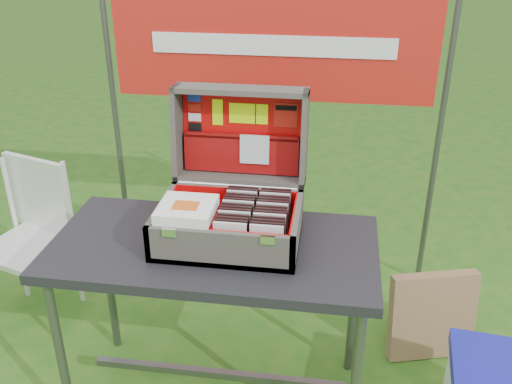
% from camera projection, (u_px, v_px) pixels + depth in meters
% --- Properties ---
extents(table, '(1.23, 0.62, 0.77)m').
position_uv_depth(table, '(216.00, 324.00, 2.31)').
color(table, '#222227').
rests_on(table, ground).
extents(table_top, '(1.23, 0.62, 0.04)m').
position_uv_depth(table_top, '(214.00, 248.00, 2.15)').
color(table_top, '#222227').
rests_on(table_top, ground).
extents(table_leg_fl, '(0.04, 0.04, 0.73)m').
position_uv_depth(table_leg_fl, '(61.00, 357.00, 2.17)').
color(table_leg_fl, '#59595B').
rests_on(table_leg_fl, ground).
extents(table_leg_bl, '(0.04, 0.04, 0.73)m').
position_uv_depth(table_leg_bl, '(109.00, 282.00, 2.61)').
color(table_leg_bl, '#59595B').
rests_on(table_leg_bl, ground).
extents(table_leg_br, '(0.04, 0.04, 0.73)m').
position_uv_depth(table_leg_br, '(354.00, 303.00, 2.46)').
color(table_leg_br, '#59595B').
rests_on(table_leg_br, ground).
extents(table_brace, '(1.08, 0.03, 0.03)m').
position_uv_depth(table_brace, '(218.00, 374.00, 2.42)').
color(table_brace, '#59595B').
rests_on(table_brace, ground).
extents(suitcase, '(0.53, 0.54, 0.51)m').
position_uv_depth(suitcase, '(231.00, 173.00, 2.09)').
color(suitcase, '#5F5C55').
rests_on(suitcase, table).
extents(suitcase_base_bottom, '(0.53, 0.38, 0.02)m').
position_uv_depth(suitcase_base_bottom, '(229.00, 239.00, 2.15)').
color(suitcase_base_bottom, '#5F5C55').
rests_on(suitcase_base_bottom, table_top).
extents(suitcase_base_wall_front, '(0.53, 0.02, 0.14)m').
position_uv_depth(suitcase_base_wall_front, '(219.00, 250.00, 1.96)').
color(suitcase_base_wall_front, '#5F5C55').
rests_on(suitcase_base_wall_front, table_top).
extents(suitcase_base_wall_back, '(0.53, 0.02, 0.14)m').
position_uv_depth(suitcase_base_wall_back, '(237.00, 203.00, 2.28)').
color(suitcase_base_wall_back, '#5F5C55').
rests_on(suitcase_base_wall_back, table_top).
extents(suitcase_base_wall_left, '(0.02, 0.38, 0.14)m').
position_uv_depth(suitcase_base_wall_left, '(163.00, 220.00, 2.15)').
color(suitcase_base_wall_left, '#5F5C55').
rests_on(suitcase_base_wall_left, table_top).
extents(suitcase_base_wall_right, '(0.02, 0.38, 0.14)m').
position_uv_depth(suitcase_base_wall_right, '(297.00, 230.00, 2.09)').
color(suitcase_base_wall_right, '#5F5C55').
rests_on(suitcase_base_wall_right, table_top).
extents(suitcase_liner_floor, '(0.49, 0.34, 0.01)m').
position_uv_depth(suitcase_liner_floor, '(229.00, 236.00, 2.14)').
color(suitcase_liner_floor, red).
rests_on(suitcase_liner_floor, suitcase_base_bottom).
extents(suitcase_latch_left, '(0.05, 0.01, 0.03)m').
position_uv_depth(suitcase_latch_left, '(169.00, 233.00, 1.95)').
color(suitcase_latch_left, silver).
rests_on(suitcase_latch_left, suitcase_base_wall_front).
extents(suitcase_latch_right, '(0.05, 0.01, 0.03)m').
position_uv_depth(suitcase_latch_right, '(268.00, 240.00, 1.91)').
color(suitcase_latch_right, silver).
rests_on(suitcase_latch_right, suitcase_base_wall_front).
extents(suitcase_hinge, '(0.48, 0.02, 0.02)m').
position_uv_depth(suitcase_hinge, '(237.00, 186.00, 2.26)').
color(suitcase_hinge, silver).
rests_on(suitcase_hinge, suitcase_base_wall_back).
extents(suitcase_lid_back, '(0.53, 0.05, 0.38)m').
position_uv_depth(suitcase_lid_back, '(243.00, 131.00, 2.31)').
color(suitcase_lid_back, '#5F5C55').
rests_on(suitcase_lid_back, suitcase_base_wall_back).
extents(suitcase_lid_rim_far, '(0.53, 0.14, 0.03)m').
position_uv_depth(suitcase_lid_rim_far, '(240.00, 90.00, 2.19)').
color(suitcase_lid_rim_far, '#5F5C55').
rests_on(suitcase_lid_rim_far, suitcase_lid_back).
extents(suitcase_lid_rim_near, '(0.53, 0.14, 0.03)m').
position_uv_depth(suitcase_lid_rim_near, '(240.00, 177.00, 2.32)').
color(suitcase_lid_rim_near, '#5F5C55').
rests_on(suitcase_lid_rim_near, suitcase_lid_back).
extents(suitcase_lid_rim_left, '(0.02, 0.17, 0.39)m').
position_uv_depth(suitcase_lid_rim_left, '(178.00, 132.00, 2.29)').
color(suitcase_lid_rim_left, '#5F5C55').
rests_on(suitcase_lid_rim_left, suitcase_lid_back).
extents(suitcase_lid_rim_right, '(0.02, 0.17, 0.39)m').
position_uv_depth(suitcase_lid_rim_right, '(304.00, 138.00, 2.22)').
color(suitcase_lid_rim_right, '#5F5C55').
rests_on(suitcase_lid_rim_right, suitcase_lid_back).
extents(suitcase_lid_liner, '(0.48, 0.04, 0.33)m').
position_uv_depth(suitcase_lid_liner, '(242.00, 132.00, 2.30)').
color(suitcase_lid_liner, red).
rests_on(suitcase_lid_liner, suitcase_lid_back).
extents(suitcase_liner_wall_front, '(0.49, 0.01, 0.12)m').
position_uv_depth(suitcase_liner_wall_front, '(220.00, 245.00, 1.97)').
color(suitcase_liner_wall_front, red).
rests_on(suitcase_liner_wall_front, suitcase_base_bottom).
extents(suitcase_liner_wall_back, '(0.49, 0.01, 0.12)m').
position_uv_depth(suitcase_liner_wall_back, '(236.00, 202.00, 2.26)').
color(suitcase_liner_wall_back, red).
rests_on(suitcase_liner_wall_back, suitcase_base_bottom).
extents(suitcase_liner_wall_left, '(0.01, 0.34, 0.12)m').
position_uv_depth(suitcase_liner_wall_left, '(166.00, 218.00, 2.15)').
color(suitcase_liner_wall_left, red).
rests_on(suitcase_liner_wall_left, suitcase_base_bottom).
extents(suitcase_liner_wall_right, '(0.01, 0.34, 0.12)m').
position_uv_depth(suitcase_liner_wall_right, '(293.00, 227.00, 2.09)').
color(suitcase_liner_wall_right, red).
rests_on(suitcase_liner_wall_right, suitcase_base_bottom).
extents(suitcase_lid_pocket, '(0.47, 0.05, 0.15)m').
position_uv_depth(suitcase_lid_pocket, '(241.00, 154.00, 2.31)').
color(suitcase_lid_pocket, maroon).
rests_on(suitcase_lid_pocket, suitcase_lid_liner).
extents(suitcase_pocket_edge, '(0.46, 0.02, 0.02)m').
position_uv_depth(suitcase_pocket_edge, '(241.00, 137.00, 2.28)').
color(suitcase_pocket_edge, maroon).
rests_on(suitcase_pocket_edge, suitcase_lid_pocket).
extents(suitcase_pocket_cd, '(0.12, 0.02, 0.12)m').
position_uv_depth(suitcase_pocket_cd, '(255.00, 149.00, 2.28)').
color(suitcase_pocket_cd, silver).
rests_on(suitcase_pocket_cd, suitcase_lid_pocket).
extents(lid_sticker_cc_a, '(0.05, 0.01, 0.03)m').
position_uv_depth(lid_sticker_cc_a, '(194.00, 98.00, 2.27)').
color(lid_sticker_cc_a, '#1933B2').
rests_on(lid_sticker_cc_a, suitcase_lid_liner).
extents(lid_sticker_cc_b, '(0.05, 0.01, 0.03)m').
position_uv_depth(lid_sticker_cc_b, '(194.00, 107.00, 2.28)').
color(lid_sticker_cc_b, red).
rests_on(lid_sticker_cc_b, suitcase_lid_liner).
extents(lid_sticker_cc_c, '(0.05, 0.01, 0.03)m').
position_uv_depth(lid_sticker_cc_c, '(195.00, 117.00, 2.30)').
color(lid_sticker_cc_c, white).
rests_on(lid_sticker_cc_c, suitcase_lid_liner).
extents(lid_sticker_cc_d, '(0.05, 0.01, 0.03)m').
position_uv_depth(lid_sticker_cc_d, '(195.00, 127.00, 2.31)').
color(lid_sticker_cc_d, black).
rests_on(lid_sticker_cc_d, suitcase_lid_liner).
extents(lid_card_neon_tall, '(0.04, 0.01, 0.10)m').
position_uv_depth(lid_card_neon_tall, '(218.00, 112.00, 2.28)').
color(lid_card_neon_tall, '#BEEE06').
rests_on(lid_card_neon_tall, suitcase_lid_liner).
extents(lid_card_neon_main, '(0.10, 0.01, 0.08)m').
position_uv_depth(lid_card_neon_main, '(242.00, 113.00, 2.26)').
color(lid_card_neon_main, '#BEEE06').
rests_on(lid_card_neon_main, suitcase_lid_liner).
extents(lid_card_neon_small, '(0.05, 0.01, 0.08)m').
position_uv_depth(lid_card_neon_small, '(262.00, 114.00, 2.25)').
color(lid_card_neon_small, '#BEEE06').
rests_on(lid_card_neon_small, suitcase_lid_liner).
extents(lid_sticker_band, '(0.09, 0.01, 0.09)m').
position_uv_depth(lid_sticker_band, '(286.00, 115.00, 2.24)').
color(lid_sticker_band, red).
rests_on(lid_sticker_band, suitcase_lid_liner).
extents(lid_sticker_band_bar, '(0.08, 0.00, 0.02)m').
position_uv_depth(lid_sticker_band_bar, '(286.00, 108.00, 2.23)').
color(lid_sticker_band_bar, black).
rests_on(lid_sticker_band_bar, suitcase_lid_liner).
extents(cd_left_0, '(0.12, 0.01, 0.13)m').
position_uv_depth(cd_left_0, '(230.00, 240.00, 1.98)').
color(cd_left_0, silver).
rests_on(cd_left_0, suitcase_liner_floor).
extents(cd_left_1, '(0.12, 0.01, 0.13)m').
position_uv_depth(cd_left_1, '(231.00, 237.00, 2.00)').
color(cd_left_1, black).
rests_on(cd_left_1, suitcase_liner_floor).
extents(cd_left_2, '(0.12, 0.01, 0.13)m').
position_uv_depth(cd_left_2, '(232.00, 234.00, 2.02)').
color(cd_left_2, black).
rests_on(cd_left_2, suitcase_liner_floor).
extents(cd_left_3, '(0.12, 0.01, 0.13)m').
position_uv_depth(cd_left_3, '(233.00, 231.00, 2.04)').
color(cd_left_3, black).
rests_on(cd_left_3, suitcase_liner_floor).
extents(cd_left_4, '(0.12, 0.01, 0.13)m').
position_uv_depth(cd_left_4, '(234.00, 228.00, 2.05)').
color(cd_left_4, silver).
rests_on(cd_left_4, suitcase_liner_floor).
extents(cd_left_5, '(0.12, 0.01, 0.13)m').
position_uv_depth(cd_left_5, '(235.00, 225.00, 2.07)').
color(cd_left_5, black).
rests_on(cd_left_5, suitcase_liner_floor).
extents(cd_left_6, '(0.12, 0.01, 0.13)m').
position_uv_depth(cd_left_6, '(236.00, 222.00, 2.09)').
color(cd_left_6, black).
rests_on(cd_left_6, suitcase_liner_floor).
extents(cd_left_7, '(0.12, 0.01, 0.13)m').
position_uv_depth(cd_left_7, '(237.00, 220.00, 2.11)').
color(cd_left_7, black).
rests_on(cd_left_7, suitcase_liner_floor).
extents(cd_left_8, '(0.12, 0.01, 0.13)m').
position_uv_depth(cd_left_8, '(238.00, 217.00, 2.13)').
color(cd_left_8, silver).
rests_on(cd_left_8, suitcase_liner_floor).
extents(cd_left_9, '(0.12, 0.01, 0.13)m').
position_uv_depth(cd_left_9, '(239.00, 214.00, 2.15)').
color(cd_left_9, black).
rests_on(cd_left_9, suitcase_liner_floor).
extents(cd_left_10, '(0.12, 0.01, 0.13)m').
position_uv_depth(cd_left_10, '(240.00, 212.00, 2.16)').
color(cd_left_10, black).
rests_on(cd_left_10, suitcase_liner_floor).
extents(cd_left_11, '(0.12, 0.01, 0.13)m').
position_uv_depth(cd_left_11, '(241.00, 209.00, 2.18)').
color(cd_left_11, black).
rests_on(cd_left_11, suitcase_liner_floor).
extents(cd_left_12, '(0.12, 0.01, 0.13)m').
position_uv_depth(cd_left_12, '(242.00, 207.00, 2.20)').
color(cd_left_12, silver).
rests_on(cd_left_12, suitcase_liner_floor).
extents(cd_left_13, '(0.12, 0.01, 0.13)m').
position_uv_depth(cd_left_13, '(243.00, 204.00, 2.22)').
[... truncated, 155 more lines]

